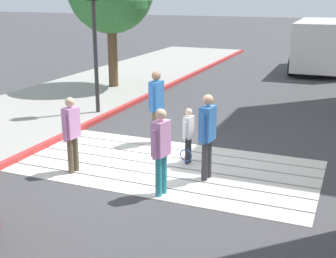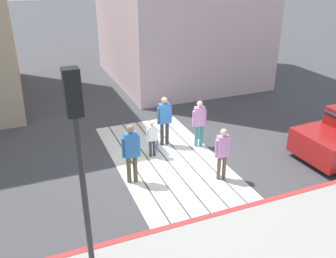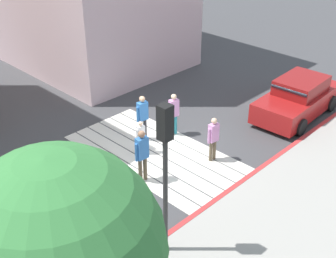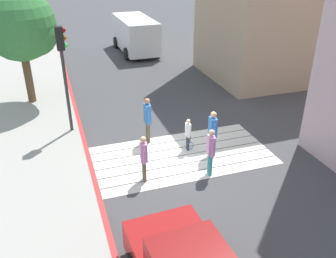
# 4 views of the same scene
# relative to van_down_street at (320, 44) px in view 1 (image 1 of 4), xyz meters

# --- Properties ---
(ground_plane) EXTENTS (120.00, 120.00, 0.00)m
(ground_plane) POSITION_rel_van_down_street_xyz_m (-1.84, -14.17, -1.28)
(ground_plane) COLOR #424244
(crosswalk_stripes) EXTENTS (6.40, 3.25, 0.01)m
(crosswalk_stripes) POSITION_rel_van_down_street_xyz_m (-1.84, -14.17, -1.27)
(crosswalk_stripes) COLOR silver
(crosswalk_stripes) RESTS_ON ground
(curb_painted) EXTENTS (0.16, 40.00, 0.13)m
(curb_painted) POSITION_rel_van_down_street_xyz_m (-5.09, -14.17, -1.21)
(curb_painted) COLOR #BC3333
(curb_painted) RESTS_ON ground
(van_down_street) EXTENTS (2.43, 5.24, 2.35)m
(van_down_street) POSITION_rel_van_down_street_xyz_m (0.00, 0.00, 0.00)
(van_down_street) COLOR silver
(van_down_street) RESTS_ON ground
(traffic_light_corner) EXTENTS (0.39, 0.28, 4.24)m
(traffic_light_corner) POSITION_rel_van_down_street_xyz_m (-5.42, -11.04, 1.76)
(traffic_light_corner) COLOR #2D2D2D
(traffic_light_corner) RESTS_ON ground
(pedestrian_adult_lead) EXTENTS (0.28, 0.48, 1.66)m
(pedestrian_adult_lead) POSITION_rel_van_down_street_xyz_m (-1.39, -15.56, -0.31)
(pedestrian_adult_lead) COLOR teal
(pedestrian_adult_lead) RESTS_ON ground
(pedestrian_adult_trailing) EXTENTS (0.27, 0.53, 1.81)m
(pedestrian_adult_trailing) POSITION_rel_van_down_street_xyz_m (-2.72, -12.76, -0.22)
(pedestrian_adult_trailing) COLOR brown
(pedestrian_adult_trailing) RESTS_ON ground
(pedestrian_adult_side) EXTENTS (0.27, 0.51, 1.75)m
(pedestrian_adult_side) POSITION_rel_van_down_street_xyz_m (-0.85, -14.51, -0.25)
(pedestrian_adult_side) COLOR #333338
(pedestrian_adult_side) RESTS_ON ground
(pedestrian_teen_behind) EXTENTS (0.25, 0.47, 1.62)m
(pedestrian_teen_behind) POSITION_rel_van_down_street_xyz_m (-3.54, -15.22, -0.34)
(pedestrian_teen_behind) COLOR brown
(pedestrian_teen_behind) RESTS_ON ground
(pedestrian_child_with_racket) EXTENTS (0.29, 0.40, 1.26)m
(pedestrian_child_with_racket) POSITION_rel_van_down_street_xyz_m (-1.49, -13.83, -0.57)
(pedestrian_child_with_racket) COLOR #333338
(pedestrian_child_with_racket) RESTS_ON ground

